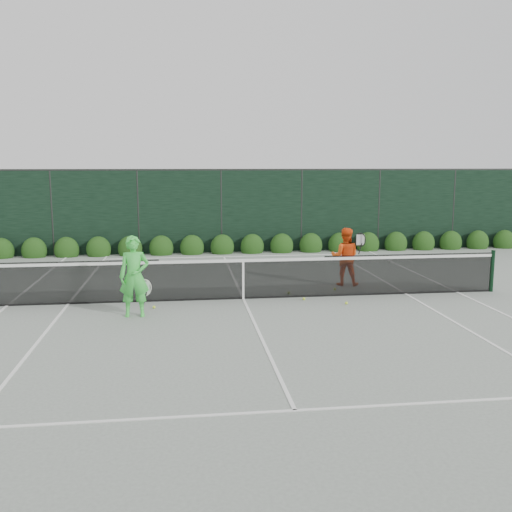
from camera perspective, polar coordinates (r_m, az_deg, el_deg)
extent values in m
plane|color=gray|center=(13.86, -1.28, -4.31)|extent=(80.00, 80.00, 0.00)
cylinder|color=black|center=(15.76, 22.54, -1.39)|extent=(0.10, 0.10, 1.07)
cube|color=black|center=(13.96, -18.71, -2.58)|extent=(4.40, 0.01, 1.02)
cube|color=black|center=(13.76, -1.28, -2.37)|extent=(4.00, 0.01, 0.96)
cube|color=black|center=(14.79, 15.12, -1.76)|extent=(4.40, 0.01, 1.02)
cube|color=white|center=(13.67, -1.29, -0.46)|extent=(12.80, 0.03, 0.07)
cube|color=black|center=(13.86, -1.28, -4.23)|extent=(12.80, 0.02, 0.04)
cube|color=white|center=(13.76, -1.28, -2.46)|extent=(0.05, 0.03, 0.91)
imported|color=#3DD146|center=(12.41, -12.07, -2.00)|extent=(0.64, 0.42, 1.74)
torus|color=beige|center=(12.55, -11.08, -3.14)|extent=(0.30, 0.08, 0.30)
cylinder|color=black|center=(12.60, -11.05, -4.20)|extent=(0.10, 0.03, 0.30)
imported|color=#FF5215|center=(15.47, 8.89, -0.06)|extent=(0.90, 0.78, 1.56)
torus|color=black|center=(15.31, 10.40, 1.61)|extent=(0.25, 0.21, 0.30)
cylinder|color=black|center=(15.34, 10.38, 0.72)|extent=(0.10, 0.03, 0.30)
cube|color=white|center=(14.37, -23.65, -4.59)|extent=(0.06, 23.77, 0.01)
cube|color=white|center=(15.43, 19.46, -3.43)|extent=(0.06, 23.77, 0.01)
cube|color=white|center=(14.05, -18.27, -4.58)|extent=(0.06, 23.77, 0.01)
cube|color=white|center=(14.86, 14.73, -3.67)|extent=(0.06, 23.77, 0.01)
cube|color=white|center=(25.54, -4.14, 1.91)|extent=(11.03, 0.06, 0.01)
cube|color=white|center=(20.12, -3.23, -0.06)|extent=(8.23, 0.06, 0.01)
cube|color=white|center=(7.85, 3.92, -15.15)|extent=(8.23, 0.06, 0.01)
cube|color=white|center=(13.86, -1.28, -4.29)|extent=(0.06, 12.80, 0.01)
cube|color=black|center=(21.03, -3.49, 4.44)|extent=(32.00, 0.06, 3.00)
cube|color=#262826|center=(20.95, -3.53, 8.61)|extent=(32.00, 0.06, 0.06)
cylinder|color=#262826|center=(21.47, -19.72, 4.02)|extent=(0.08, 0.08, 3.00)
cylinder|color=#262826|center=(21.04, -11.69, 4.27)|extent=(0.08, 0.08, 3.00)
cylinder|color=#262826|center=(21.03, -3.49, 4.44)|extent=(0.08, 0.08, 3.00)
cylinder|color=#262826|center=(21.44, 4.56, 4.52)|extent=(0.08, 0.08, 3.00)
cylinder|color=#262826|center=(22.25, 12.16, 4.52)|extent=(0.08, 0.08, 3.00)
cylinder|color=#262826|center=(23.43, 19.12, 4.44)|extent=(0.08, 0.08, 3.00)
ellipsoid|color=#13340E|center=(21.70, -24.12, 0.44)|extent=(0.86, 0.65, 0.94)
ellipsoid|color=#13340E|center=(21.41, -21.30, 0.50)|extent=(0.86, 0.65, 0.94)
ellipsoid|color=#13340E|center=(21.17, -18.41, 0.57)|extent=(0.86, 0.65, 0.94)
ellipsoid|color=#13340E|center=(20.98, -15.46, 0.64)|extent=(0.86, 0.65, 0.94)
ellipsoid|color=#13340E|center=(20.86, -12.47, 0.70)|extent=(0.86, 0.65, 0.94)
ellipsoid|color=#13340E|center=(20.79, -9.45, 0.77)|extent=(0.86, 0.65, 0.94)
ellipsoid|color=#13340E|center=(20.78, -6.42, 0.83)|extent=(0.86, 0.65, 0.94)
ellipsoid|color=#13340E|center=(20.82, -3.39, 0.89)|extent=(0.86, 0.65, 0.94)
ellipsoid|color=#13340E|center=(20.93, -0.38, 0.95)|extent=(0.86, 0.65, 0.94)
ellipsoid|color=#13340E|center=(21.09, 2.58, 1.00)|extent=(0.86, 0.65, 0.94)
ellipsoid|color=#13340E|center=(21.31, 5.50, 1.05)|extent=(0.86, 0.65, 0.94)
ellipsoid|color=#13340E|center=(21.58, 8.35, 1.10)|extent=(0.86, 0.65, 0.94)
ellipsoid|color=#13340E|center=(21.90, 11.12, 1.15)|extent=(0.86, 0.65, 0.94)
ellipsoid|color=#13340E|center=(22.27, 13.81, 1.18)|extent=(0.86, 0.65, 0.94)
ellipsoid|color=#13340E|center=(22.69, 16.40, 1.22)|extent=(0.86, 0.65, 0.94)
ellipsoid|color=#13340E|center=(23.16, 18.89, 1.25)|extent=(0.86, 0.65, 0.94)
ellipsoid|color=#13340E|center=(23.66, 21.28, 1.28)|extent=(0.86, 0.65, 0.94)
ellipsoid|color=#13340E|center=(24.21, 23.57, 1.30)|extent=(0.86, 0.65, 0.94)
sphere|color=#D2F536|center=(13.15, -10.16, -5.05)|extent=(0.07, 0.07, 0.07)
sphere|color=#D2F536|center=(14.92, 7.89, -3.29)|extent=(0.07, 0.07, 0.07)
sphere|color=#D2F536|center=(13.77, 4.81, -4.29)|extent=(0.07, 0.07, 0.07)
sphere|color=#D2F536|center=(14.39, 3.28, -3.68)|extent=(0.07, 0.07, 0.07)
sphere|color=#D2F536|center=(13.49, 9.03, -4.66)|extent=(0.07, 0.07, 0.07)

